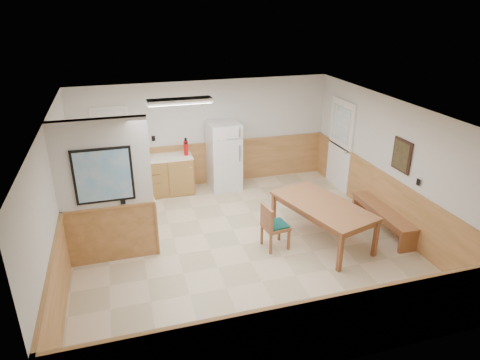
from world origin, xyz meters
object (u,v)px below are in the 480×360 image
object	(u,v)px
fire_extinguisher	(186,148)
soap_bottle	(108,157)
refrigerator	(224,156)
dining_table	(323,208)
dining_bench	(383,214)
dining_chair	(271,224)

from	to	relation	value
fire_extinguisher	soap_bottle	distance (m)	1.72
refrigerator	dining_table	xyz separation A→B (m)	(1.11, -2.89, -0.14)
dining_bench	dining_table	bearing A→B (deg)	-178.54
dining_chair	fire_extinguisher	world-z (taller)	fire_extinguisher
refrigerator	dining_chair	world-z (taller)	refrigerator
dining_table	dining_bench	bearing A→B (deg)	-15.88
soap_bottle	dining_table	bearing A→B (deg)	-38.74
dining_chair	soap_bottle	distance (m)	4.06
dining_chair	fire_extinguisher	xyz separation A→B (m)	(-1.01, 2.89, 0.58)
dining_bench	soap_bottle	bearing A→B (deg)	150.49
refrigerator	dining_table	distance (m)	3.10
fire_extinguisher	dining_chair	bearing A→B (deg)	-69.17
dining_table	soap_bottle	xyz separation A→B (m)	(-3.71, 2.97, 0.35)
dining_chair	fire_extinguisher	size ratio (longest dim) A/B	2.10
dining_bench	fire_extinguisher	xyz separation A→B (m)	(-3.32, 2.89, 0.73)
fire_extinguisher	soap_bottle	world-z (taller)	fire_extinguisher
dining_table	dining_chair	bearing A→B (deg)	163.30
dining_bench	dining_chair	world-z (taller)	dining_chair
refrigerator	dining_chair	size ratio (longest dim) A/B	1.87
dining_table	dining_chair	world-z (taller)	dining_chair
dining_bench	soap_bottle	distance (m)	5.88
dining_bench	fire_extinguisher	world-z (taller)	fire_extinguisher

